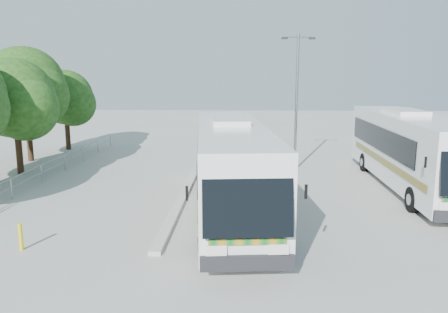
{
  "coord_description": "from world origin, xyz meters",
  "views": [
    {
      "loc": [
        0.41,
        -18.68,
        5.58
      ],
      "look_at": [
        -0.49,
        2.65,
        1.55
      ],
      "focal_mm": 35.0,
      "sensor_mm": 36.0,
      "label": 1
    }
  ],
  "objects_px": {
    "tree_far_e": "(66,98)",
    "coach_adjacent": "(410,148)",
    "tree_far_d": "(26,87)",
    "coach_main": "(231,165)",
    "bollard": "(21,237)",
    "tree_far_c": "(16,99)",
    "lamppost": "(297,97)"
  },
  "relations": [
    {
      "from": "tree_far_c",
      "to": "coach_adjacent",
      "type": "bearing_deg",
      "value": -5.93
    },
    {
      "from": "tree_far_d",
      "to": "coach_main",
      "type": "bearing_deg",
      "value": -37.37
    },
    {
      "from": "tree_far_c",
      "to": "tree_far_d",
      "type": "xyz_separation_m",
      "value": [
        -1.19,
        3.7,
        0.56
      ]
    },
    {
      "from": "lamppost",
      "to": "bollard",
      "type": "xyz_separation_m",
      "value": [
        -10.19,
        -12.39,
        -3.87
      ]
    },
    {
      "from": "coach_main",
      "to": "bollard",
      "type": "distance_m",
      "value": 8.08
    },
    {
      "from": "bollard",
      "to": "coach_main",
      "type": "bearing_deg",
      "value": 33.05
    },
    {
      "from": "tree_far_c",
      "to": "tree_far_e",
      "type": "height_order",
      "value": "tree_far_c"
    },
    {
      "from": "tree_far_c",
      "to": "tree_far_d",
      "type": "distance_m",
      "value": 3.93
    },
    {
      "from": "tree_far_d",
      "to": "lamppost",
      "type": "xyz_separation_m",
      "value": [
        16.83,
        -2.09,
        -0.5
      ]
    },
    {
      "from": "tree_far_e",
      "to": "bollard",
      "type": "relative_size",
      "value": 6.64
    },
    {
      "from": "tree_far_c",
      "to": "coach_main",
      "type": "height_order",
      "value": "tree_far_c"
    },
    {
      "from": "coach_main",
      "to": "coach_adjacent",
      "type": "xyz_separation_m",
      "value": [
        8.72,
        4.29,
        0.02
      ]
    },
    {
      "from": "tree_far_e",
      "to": "coach_adjacent",
      "type": "height_order",
      "value": "tree_far_e"
    },
    {
      "from": "tree_far_e",
      "to": "tree_far_d",
      "type": "bearing_deg",
      "value": -98.63
    },
    {
      "from": "coach_main",
      "to": "bollard",
      "type": "height_order",
      "value": "coach_main"
    },
    {
      "from": "tree_far_d",
      "to": "lamppost",
      "type": "height_order",
      "value": "lamppost"
    },
    {
      "from": "tree_far_d",
      "to": "coach_main",
      "type": "distance_m",
      "value": 16.96
    },
    {
      "from": "tree_far_d",
      "to": "tree_far_e",
      "type": "bearing_deg",
      "value": 81.37
    },
    {
      "from": "tree_far_c",
      "to": "coach_main",
      "type": "xyz_separation_m",
      "value": [
        12.1,
        -6.45,
        -2.3
      ]
    },
    {
      "from": "tree_far_d",
      "to": "bollard",
      "type": "height_order",
      "value": "tree_far_d"
    },
    {
      "from": "lamppost",
      "to": "tree_far_d",
      "type": "bearing_deg",
      "value": 165.94
    },
    {
      "from": "tree_far_c",
      "to": "tree_far_e",
      "type": "bearing_deg",
      "value": 93.54
    },
    {
      "from": "tree_far_d",
      "to": "bollard",
      "type": "xyz_separation_m",
      "value": [
        6.64,
        -14.48,
        -4.37
      ]
    },
    {
      "from": "tree_far_e",
      "to": "lamppost",
      "type": "distance_m",
      "value": 17.45
    },
    {
      "from": "tree_far_c",
      "to": "bollard",
      "type": "bearing_deg",
      "value": -63.19
    },
    {
      "from": "lamppost",
      "to": "tree_far_e",
      "type": "bearing_deg",
      "value": 150.82
    },
    {
      "from": "tree_far_d",
      "to": "bollard",
      "type": "bearing_deg",
      "value": -65.37
    },
    {
      "from": "bollard",
      "to": "lamppost",
      "type": "bearing_deg",
      "value": 50.55
    },
    {
      "from": "tree_far_d",
      "to": "bollard",
      "type": "distance_m",
      "value": 16.52
    },
    {
      "from": "coach_main",
      "to": "bollard",
      "type": "relative_size",
      "value": 14.61
    },
    {
      "from": "tree_far_d",
      "to": "coach_main",
      "type": "relative_size",
      "value": 0.56
    },
    {
      "from": "tree_far_e",
      "to": "coach_main",
      "type": "distance_m",
      "value": 19.42
    }
  ]
}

